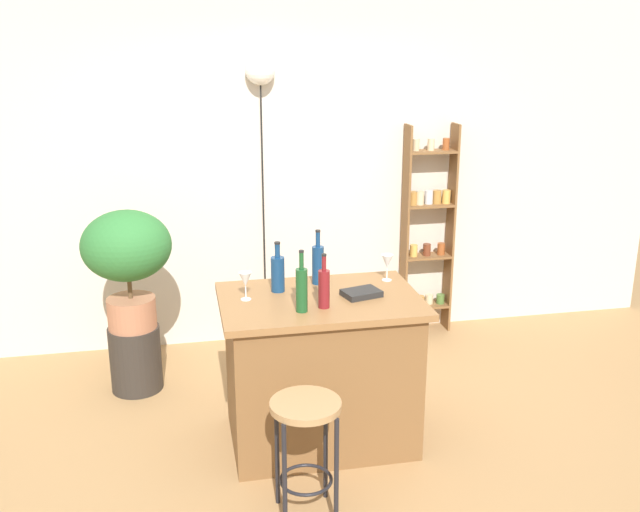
% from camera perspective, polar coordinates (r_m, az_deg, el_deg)
% --- Properties ---
extents(ground, '(12.00, 12.00, 0.00)m').
position_cam_1_polar(ground, '(4.27, 0.85, -16.34)').
color(ground, '#A37A4C').
extents(back_wall, '(6.40, 0.10, 2.80)m').
position_cam_1_polar(back_wall, '(5.56, -3.40, 7.23)').
color(back_wall, beige).
rests_on(back_wall, ground).
extents(kitchen_counter, '(1.15, 0.79, 0.91)m').
position_cam_1_polar(kitchen_counter, '(4.29, 0.01, -9.02)').
color(kitchen_counter, brown).
rests_on(kitchen_counter, ground).
extents(bar_stool, '(0.35, 0.35, 0.65)m').
position_cam_1_polar(bar_stool, '(3.63, -1.15, -13.79)').
color(bar_stool, black).
rests_on(bar_stool, ground).
extents(spice_shelf, '(0.40, 0.17, 1.71)m').
position_cam_1_polar(spice_shelf, '(5.82, 8.60, 2.09)').
color(spice_shelf, brown).
rests_on(spice_shelf, ground).
extents(plant_stool, '(0.35, 0.35, 0.46)m').
position_cam_1_polar(plant_stool, '(5.14, -14.49, -7.89)').
color(plant_stool, '#2D2823').
rests_on(plant_stool, ground).
extents(potted_plant, '(0.59, 0.53, 0.82)m').
position_cam_1_polar(potted_plant, '(4.87, -15.14, 0.10)').
color(potted_plant, '#A86B4C').
rests_on(potted_plant, plant_stool).
extents(bottle_sauce_amber, '(0.06, 0.06, 0.31)m').
position_cam_1_polar(bottle_sauce_amber, '(3.93, 0.32, -2.53)').
color(bottle_sauce_amber, maroon).
rests_on(bottle_sauce_amber, kitchen_counter).
extents(bottle_spirits_clear, '(0.07, 0.07, 0.34)m').
position_cam_1_polar(bottle_spirits_clear, '(4.30, -0.17, -0.61)').
color(bottle_spirits_clear, navy).
rests_on(bottle_spirits_clear, kitchen_counter).
extents(bottle_soda_blue, '(0.06, 0.06, 0.35)m').
position_cam_1_polar(bottle_soda_blue, '(3.87, -1.47, -2.61)').
color(bottle_soda_blue, '#194C23').
rests_on(bottle_soda_blue, kitchen_counter).
extents(bottle_vinegar, '(0.08, 0.08, 0.30)m').
position_cam_1_polar(bottle_vinegar, '(4.19, -3.39, -1.35)').
color(bottle_vinegar, navy).
rests_on(bottle_vinegar, kitchen_counter).
extents(wine_glass_left, '(0.07, 0.07, 0.16)m').
position_cam_1_polar(wine_glass_left, '(4.06, -5.97, -1.94)').
color(wine_glass_left, silver).
rests_on(wine_glass_left, kitchen_counter).
extents(wine_glass_center, '(0.07, 0.07, 0.16)m').
position_cam_1_polar(wine_glass_center, '(4.38, 5.39, -0.50)').
color(wine_glass_center, silver).
rests_on(wine_glass_center, kitchen_counter).
extents(cookbook, '(0.24, 0.20, 0.03)m').
position_cam_1_polar(cookbook, '(4.14, 3.32, -2.98)').
color(cookbook, black).
rests_on(cookbook, kitchen_counter).
extents(pendant_globe_light, '(0.22, 0.22, 2.23)m').
position_cam_1_polar(pendant_globe_light, '(5.36, -4.78, 14.23)').
color(pendant_globe_light, black).
rests_on(pendant_globe_light, ground).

